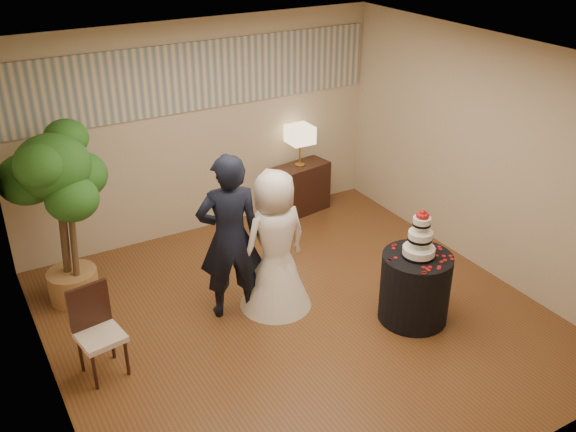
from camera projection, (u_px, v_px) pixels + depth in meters
floor at (298, 319)px, 6.96m from camera, size 5.00×5.00×0.00m
ceiling at (301, 61)px, 5.69m from camera, size 5.00×5.00×0.00m
wall_back at (200, 130)px, 8.26m from camera, size 5.00×0.06×2.80m
wall_front at (486, 339)px, 4.40m from camera, size 5.00×0.06×2.80m
wall_left at (36, 269)px, 5.21m from camera, size 0.06×5.00×2.80m
wall_right at (484, 156)px, 7.44m from camera, size 0.06×5.00×2.80m
mural_border at (197, 76)px, 7.93m from camera, size 4.90×0.02×0.85m
groom at (230, 237)px, 6.67m from camera, size 0.76×0.59×1.86m
bride at (275, 241)px, 6.85m from camera, size 0.87×0.87×1.61m
cake_table at (415, 287)px, 6.81m from camera, size 0.81×0.81×0.77m
wedding_cake at (421, 233)px, 6.51m from camera, size 0.34×0.34×0.53m
console at (300, 189)px, 9.14m from camera, size 0.91×0.51×0.71m
table_lamp at (300, 146)px, 8.85m from camera, size 0.33×0.33×0.58m
ficus_tree at (62, 217)px, 6.85m from camera, size 1.36×1.36×2.07m
side_chair at (100, 335)px, 5.98m from camera, size 0.48×0.50×0.91m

